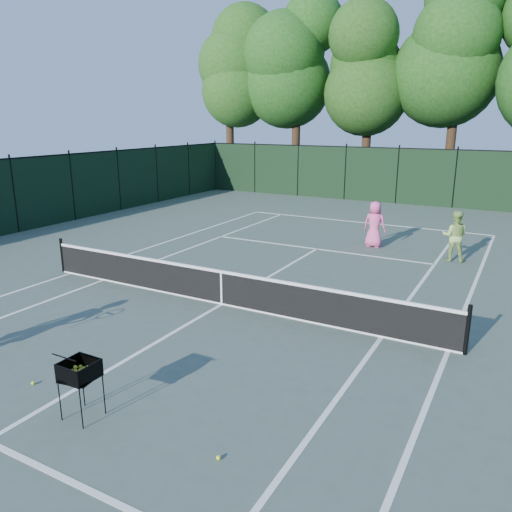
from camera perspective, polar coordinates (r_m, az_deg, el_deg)
The scene contains 19 objects.
ground at distance 12.82m, azimuth -3.92°, elevation -5.53°, with size 90.00×90.00×0.00m, color #45544B.
sideline_doubles_left at distance 16.31m, azimuth -20.37°, elevation -1.86°, with size 0.10×23.77×0.01m, color white.
sideline_doubles_right at distance 11.09m, azimuth 21.11°, elevation -10.07°, with size 0.10×23.77×0.01m, color white.
sideline_singles_left at distance 15.33m, azimuth -17.00°, elevation -2.63°, with size 0.10×23.77×0.01m, color white.
sideline_singles_right at distance 11.30m, azimuth 14.17°, elevation -8.97°, with size 0.10×23.77×0.01m, color white.
baseline_far at distance 23.33m, azimuth 12.06°, elevation 3.77°, with size 10.97×0.10×0.01m, color white.
service_line_far at distance 18.27m, azimuth 6.96°, elevation 0.81°, with size 8.23×0.10×0.01m, color white.
center_service_line at distance 12.82m, azimuth -3.92°, elevation -5.52°, with size 0.10×12.80×0.01m, color white.
tennis_net at distance 12.66m, azimuth -3.96°, elevation -3.52°, with size 11.69×0.09×1.06m.
fence_far at distance 28.96m, azimuth 15.84°, elevation 8.75°, with size 24.00×0.05×3.00m, color black.
tree_0 at distance 37.27m, azimuth -3.10°, elevation 20.92°, with size 6.40×6.40×13.14m.
tree_1 at distance 35.42m, azimuth 4.78°, elevation 22.04°, with size 6.80×6.80×13.98m.
tree_2 at distance 33.39m, azimuth 12.97°, elevation 20.47°, with size 6.00×6.00×12.40m.
tree_3 at distance 32.96m, azimuth 22.40°, elevation 22.07°, with size 7.00×7.00×14.45m.
player_pink at distance 18.79m, azimuth 13.39°, elevation 3.55°, with size 0.86×0.59×1.69m.
player_green at distance 17.72m, azimuth 21.73°, elevation 2.14°, with size 0.88×0.71×1.68m.
ball_hopper at distance 8.38m, azimuth -19.54°, elevation -12.23°, with size 0.58×0.58×0.97m.
loose_ball_near_cart at distance 7.49m, azimuth -4.30°, elevation -22.00°, with size 0.07×0.07×0.07m, color yellow.
loose_ball_midcourt at distance 9.98m, azimuth -24.12°, elevation -13.12°, with size 0.07×0.07×0.07m, color #CBE32E.
Camera 1 is at (6.53, -10.04, 4.58)m, focal length 35.00 mm.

